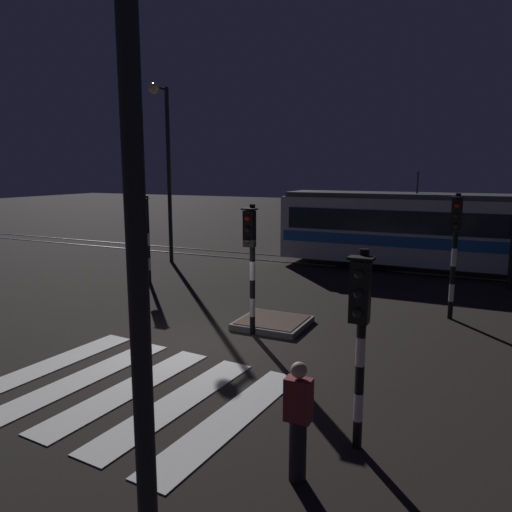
{
  "coord_description": "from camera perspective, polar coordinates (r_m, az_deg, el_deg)",
  "views": [
    {
      "loc": [
        6.06,
        -9.67,
        4.21
      ],
      "look_at": [
        -0.77,
        4.82,
        1.4
      ],
      "focal_mm": 34.55,
      "sensor_mm": 36.0,
      "label": 1
    }
  ],
  "objects": [
    {
      "name": "traffic_light_corner_near_right",
      "position": [
        7.37,
        11.97,
        -7.42
      ],
      "size": [
        0.36,
        0.42,
        3.1
      ],
      "color": "black",
      "rests_on": "ground"
    },
    {
      "name": "traffic_island",
      "position": [
        13.59,
        1.95,
        -7.72
      ],
      "size": [
        1.83,
        1.72,
        0.18
      ],
      "color": "slate",
      "rests_on": "ground"
    },
    {
      "name": "street_lamp_near_kerb",
      "position": [
        3.9,
        -16.48,
        9.4
      ],
      "size": [
        0.44,
        1.21,
        6.54
      ],
      "color": "black",
      "rests_on": "ground"
    },
    {
      "name": "traffic_light_corner_far_right",
      "position": [
        14.73,
        22.07,
        2.0
      ],
      "size": [
        0.36,
        0.42,
        3.58
      ],
      "color": "black",
      "rests_on": "ground"
    },
    {
      "name": "crosswalk_zebra",
      "position": [
        10.21,
        -14.49,
        -14.69
      ],
      "size": [
        5.69,
        4.66,
        0.02
      ],
      "color": "silver",
      "rests_on": "ground"
    },
    {
      "name": "rail_near",
      "position": [
        22.02,
        8.79,
        -1.15
      ],
      "size": [
        80.0,
        0.12,
        0.03
      ],
      "primitive_type": "cube",
      "color": "#59595E",
      "rests_on": "ground"
    },
    {
      "name": "tram",
      "position": [
        21.6,
        24.24,
        2.53
      ],
      "size": [
        16.16,
        2.58,
        4.15
      ],
      "color": "silver",
      "rests_on": "ground"
    },
    {
      "name": "rail_far",
      "position": [
        23.37,
        9.79,
        -0.53
      ],
      "size": [
        80.0,
        0.12,
        0.03
      ],
      "primitive_type": "cube",
      "color": "#59595E",
      "rests_on": "ground"
    },
    {
      "name": "traffic_light_corner_far_left",
      "position": [
        18.71,
        -12.63,
        3.44
      ],
      "size": [
        0.36,
        0.42,
        3.28
      ],
      "color": "black",
      "rests_on": "ground"
    },
    {
      "name": "ground_plane",
      "position": [
        12.17,
        -6.51,
        -10.37
      ],
      "size": [
        120.0,
        120.0,
        0.0
      ],
      "primitive_type": "plane",
      "color": "black"
    },
    {
      "name": "street_lamp_trackside_left",
      "position": [
        22.58,
        -10.46,
        11.53
      ],
      "size": [
        0.44,
        1.21,
        7.81
      ],
      "color": "black",
      "rests_on": "ground"
    },
    {
      "name": "traffic_light_median_centre",
      "position": [
        12.32,
        -0.6,
        0.68
      ],
      "size": [
        0.36,
        0.42,
        3.37
      ],
      "color": "black",
      "rests_on": "ground"
    },
    {
      "name": "pedestrian_waiting_at_kerb",
      "position": [
        7.02,
        4.9,
        -18.47
      ],
      "size": [
        0.36,
        0.24,
        1.71
      ],
      "color": "black",
      "rests_on": "ground"
    }
  ]
}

